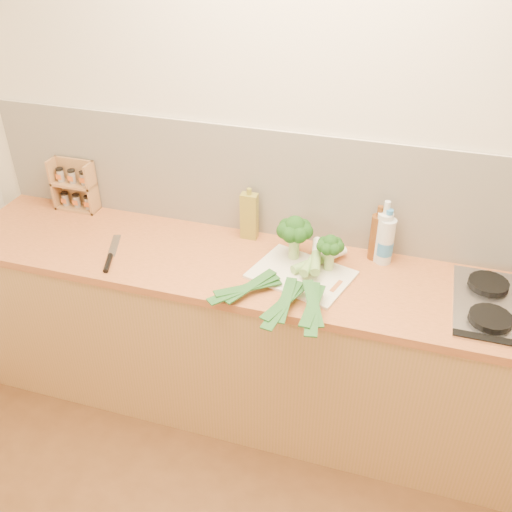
{
  "coord_description": "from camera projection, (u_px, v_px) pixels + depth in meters",
  "views": [
    {
      "loc": [
        0.49,
        -0.85,
        2.38
      ],
      "look_at": [
        -0.11,
        1.1,
        1.02
      ],
      "focal_mm": 40.0,
      "sensor_mm": 36.0,
      "label": 1
    }
  ],
  "objects": [
    {
      "name": "room_shell",
      "position": [
        302.0,
        189.0,
        2.66
      ],
      "size": [
        3.5,
        3.5,
        3.5
      ],
      "color": "beige",
      "rests_on": "ground"
    },
    {
      "name": "counter",
      "position": [
        283.0,
        344.0,
        2.82
      ],
      "size": [
        3.2,
        0.62,
        0.9
      ],
      "color": "#B6824C",
      "rests_on": "ground"
    },
    {
      "name": "chopping_board",
      "position": [
        301.0,
        275.0,
        2.53
      ],
      "size": [
        0.49,
        0.42,
        0.01
      ],
      "primitive_type": "cube",
      "rotation": [
        0.0,
        0.0,
        -0.29
      ],
      "color": "silver",
      "rests_on": "counter"
    },
    {
      "name": "broccoli_left",
      "position": [
        295.0,
        230.0,
        2.56
      ],
      "size": [
        0.16,
        0.17,
        0.21
      ],
      "color": "#A6CC77",
      "rests_on": "chopping_board"
    },
    {
      "name": "broccoli_right",
      "position": [
        330.0,
        246.0,
        2.5
      ],
      "size": [
        0.12,
        0.12,
        0.17
      ],
      "color": "#A6CC77",
      "rests_on": "chopping_board"
    },
    {
      "name": "leek_front",
      "position": [
        296.0,
        269.0,
        2.52
      ],
      "size": [
        0.5,
        0.58,
        0.04
      ],
      "rotation": [
        0.0,
        0.0,
        -0.7
      ],
      "color": "white",
      "rests_on": "chopping_board"
    },
    {
      "name": "leek_mid",
      "position": [
        302.0,
        276.0,
        2.45
      ],
      "size": [
        0.15,
        0.64,
        0.04
      ],
      "rotation": [
        0.0,
        0.0,
        -0.14
      ],
      "color": "white",
      "rests_on": "chopping_board"
    },
    {
      "name": "leek_back",
      "position": [
        315.0,
        273.0,
        2.43
      ],
      "size": [
        0.17,
        0.67,
        0.04
      ],
      "rotation": [
        0.0,
        0.0,
        0.17
      ],
      "color": "white",
      "rests_on": "chopping_board"
    },
    {
      "name": "chefs_knife",
      "position": [
        110.0,
        259.0,
        2.64
      ],
      "size": [
        0.14,
        0.32,
        0.02
      ],
      "rotation": [
        0.0,
        0.0,
        0.34
      ],
      "color": "silver",
      "rests_on": "counter"
    },
    {
      "name": "spice_rack",
      "position": [
        76.0,
        188.0,
        2.99
      ],
      "size": [
        0.23,
        0.09,
        0.28
      ],
      "color": "#B67F4E",
      "rests_on": "counter"
    },
    {
      "name": "oil_tin",
      "position": [
        249.0,
        216.0,
        2.74
      ],
      "size": [
        0.08,
        0.05,
        0.27
      ],
      "color": "olive",
      "rests_on": "counter"
    },
    {
      "name": "glass_bottle",
      "position": [
        383.0,
        236.0,
        2.57
      ],
      "size": [
        0.07,
        0.07,
        0.31
      ],
      "color": "silver",
      "rests_on": "counter"
    },
    {
      "name": "amber_bottle",
      "position": [
        377.0,
        236.0,
        2.6
      ],
      "size": [
        0.06,
        0.06,
        0.27
      ],
      "color": "brown",
      "rests_on": "counter"
    },
    {
      "name": "water_bottle",
      "position": [
        385.0,
        242.0,
        2.58
      ],
      "size": [
        0.08,
        0.08,
        0.25
      ],
      "color": "silver",
      "rests_on": "counter"
    }
  ]
}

